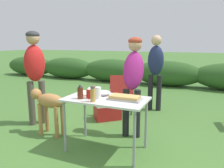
{
  "coord_description": "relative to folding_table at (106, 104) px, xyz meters",
  "views": [
    {
      "loc": [
        1.19,
        -2.57,
        1.48
      ],
      "look_at": [
        -0.01,
        0.24,
        0.89
      ],
      "focal_mm": 35.0,
      "sensor_mm": 36.0,
      "label": 1
    }
  ],
  "objects": [
    {
      "name": "paper_cup_stack",
      "position": [
        -0.08,
        -0.07,
        0.16
      ],
      "size": [
        0.08,
        0.08,
        0.16
      ],
      "primitive_type": "cylinder",
      "color": "white",
      "rests_on": "folding_table"
    },
    {
      "name": "dog",
      "position": [
        -1.06,
        0.11,
        -0.14
      ],
      "size": [
        0.8,
        0.25,
        0.73
      ],
      "rotation": [
        0.0,
        0.0,
        1.51
      ],
      "color": "#B27A42",
      "rests_on": "ground"
    },
    {
      "name": "ketchup_bottle",
      "position": [
        -0.21,
        -0.08,
        0.15
      ],
      "size": [
        0.08,
        0.08,
        0.16
      ],
      "color": "red",
      "rests_on": "folding_table"
    },
    {
      "name": "shrub_hedge",
      "position": [
        -0.0,
        4.93,
        -0.24
      ],
      "size": [
        14.4,
        0.9,
        0.84
      ],
      "color": "#2D5623",
      "rests_on": "ground"
    },
    {
      "name": "folding_table",
      "position": [
        0.0,
        0.0,
        0.0
      ],
      "size": [
        1.1,
        0.64,
        0.74
      ],
      "color": "silver",
      "rests_on": "ground"
    },
    {
      "name": "standing_person_in_gray_fleece",
      "position": [
        0.16,
        0.67,
        0.33
      ],
      "size": [
        0.38,
        0.49,
        1.56
      ],
      "rotation": [
        0.0,
        0.0,
        0.15
      ],
      "color": "black",
      "rests_on": "ground"
    },
    {
      "name": "camp_chair_near_hedge",
      "position": [
        -0.36,
        1.54,
        -0.2
      ],
      "size": [
        0.66,
        0.72,
        0.83
      ],
      "rotation": [
        0.0,
        0.0,
        0.41
      ],
      "color": "maroon",
      "rests_on": "ground"
    },
    {
      "name": "standing_person_with_beanie",
      "position": [
        -1.56,
        0.4,
        0.38
      ],
      "size": [
        0.42,
        0.44,
        1.67
      ],
      "rotation": [
        0.0,
        0.0,
        0.93
      ],
      "color": "#4C473D",
      "rests_on": "ground"
    },
    {
      "name": "cooler_box",
      "position": [
        -0.49,
        1.12,
        -0.49
      ],
      "size": [
        0.57,
        0.56,
        0.34
      ],
      "rotation": [
        0.0,
        0.0,
        3.88
      ],
      "color": "#B21E1E",
      "rests_on": "ground"
    },
    {
      "name": "spice_jar",
      "position": [
        -0.08,
        -0.22,
        0.17
      ],
      "size": [
        0.06,
        0.06,
        0.2
      ],
      "color": "#B2893D",
      "rests_on": "folding_table"
    },
    {
      "name": "plate_stack",
      "position": [
        -0.34,
        0.08,
        0.09
      ],
      "size": [
        0.25,
        0.25,
        0.03
      ],
      "primitive_type": "cylinder",
      "color": "white",
      "rests_on": "folding_table"
    },
    {
      "name": "standing_person_in_red_jacket",
      "position": [
        0.22,
        2.06,
        0.32
      ],
      "size": [
        0.35,
        0.27,
        1.62
      ],
      "rotation": [
        0.0,
        0.0,
        0.08
      ],
      "color": "black",
      "rests_on": "ground"
    },
    {
      "name": "mustard_bottle",
      "position": [
        -0.18,
        0.01,
        0.15
      ],
      "size": [
        0.06,
        0.06,
        0.16
      ],
      "color": "yellow",
      "rests_on": "folding_table"
    },
    {
      "name": "bbq_sauce_bottle",
      "position": [
        -0.3,
        -0.15,
        0.17
      ],
      "size": [
        0.08,
        0.08,
        0.19
      ],
      "color": "#562314",
      "rests_on": "folding_table"
    },
    {
      "name": "food_tray",
      "position": [
        0.26,
        0.03,
        0.1
      ],
      "size": [
        0.43,
        0.22,
        0.06
      ],
      "color": "#9E9EA3",
      "rests_on": "folding_table"
    },
    {
      "name": "mixing_bowl",
      "position": [
        -0.11,
        0.14,
        0.11
      ],
      "size": [
        0.22,
        0.22,
        0.07
      ],
      "primitive_type": "ellipsoid",
      "color": "silver",
      "rests_on": "folding_table"
    },
    {
      "name": "ground_plane",
      "position": [
        0.0,
        0.0,
        -0.66
      ],
      "size": [
        60.0,
        60.0,
        0.0
      ],
      "primitive_type": "plane",
      "color": "#477533"
    }
  ]
}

